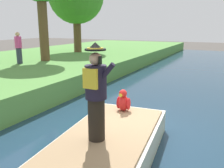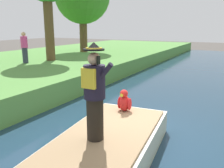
% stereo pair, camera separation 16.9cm
% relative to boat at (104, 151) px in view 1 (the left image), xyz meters
% --- Properties ---
extents(ground_plane, '(80.00, 80.00, 0.00)m').
position_rel_boat_xyz_m(ground_plane, '(0.00, 1.48, -0.40)').
color(ground_plane, '#4C4742').
extents(canal_water, '(6.52, 48.00, 0.10)m').
position_rel_boat_xyz_m(canal_water, '(0.00, 1.48, -0.35)').
color(canal_water, '#1E384C').
rests_on(canal_water, ground).
extents(boat, '(2.25, 4.37, 0.61)m').
position_rel_boat_xyz_m(boat, '(0.00, 0.00, 0.00)').
color(boat, silver).
rests_on(boat, canal_water).
extents(person_pirate, '(0.61, 0.42, 1.85)m').
position_rel_boat_xyz_m(person_pirate, '(-0.09, -0.13, 1.23)').
color(person_pirate, black).
rests_on(person_pirate, boat).
extents(parrot_plush, '(0.36, 0.35, 0.57)m').
position_rel_boat_xyz_m(parrot_plush, '(-0.28, 1.56, 0.55)').
color(parrot_plush, red).
rests_on(parrot_plush, boat).
extents(person_bystander, '(0.34, 0.34, 1.60)m').
position_rel_boat_xyz_m(person_bystander, '(-7.76, 5.09, 1.34)').
color(person_bystander, '#33384C').
rests_on(person_bystander, grass_bank_near).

